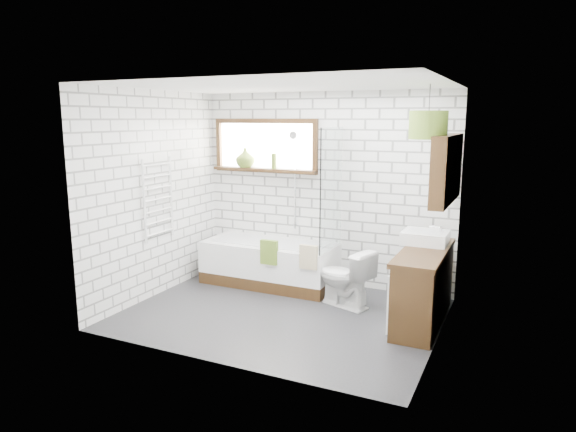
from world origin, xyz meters
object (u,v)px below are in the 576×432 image
at_px(bathtub, 270,263).
at_px(vanity, 424,287).
at_px(toilet, 345,277).
at_px(basin, 425,237).
at_px(pendant, 428,125).

bearing_deg(bathtub, vanity, -12.63).
distance_m(vanity, toilet, 0.93).
distance_m(bathtub, vanity, 2.14).
distance_m(basin, pendant, 1.29).
bearing_deg(toilet, basin, 120.75).
xyz_separation_m(vanity, basin, (-0.06, 0.30, 0.47)).
xyz_separation_m(toilet, pendant, (0.90, -0.17, 1.76)).
bearing_deg(toilet, bathtub, -88.66).
bearing_deg(basin, toilet, -167.61).
distance_m(vanity, basin, 0.56).
distance_m(bathtub, pendant, 2.80).
relative_size(bathtub, basin, 3.59).
xyz_separation_m(basin, pendant, (0.03, -0.36, 1.23)).
relative_size(basin, toilet, 0.70).
height_order(vanity, basin, basin).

